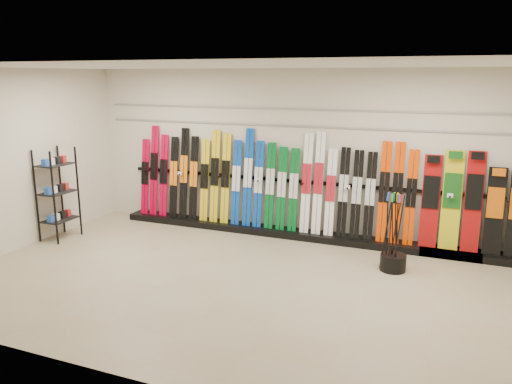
% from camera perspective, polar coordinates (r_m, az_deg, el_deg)
% --- Properties ---
extents(floor, '(8.00, 8.00, 0.00)m').
position_cam_1_polar(floor, '(7.23, -2.38, -10.27)').
color(floor, tan).
rests_on(floor, ground).
extents(back_wall, '(8.00, 0.00, 8.00)m').
position_cam_1_polar(back_wall, '(9.07, 4.03, 4.42)').
color(back_wall, beige).
rests_on(back_wall, floor).
extents(left_wall, '(0.00, 5.00, 5.00)m').
position_cam_1_polar(left_wall, '(9.16, -26.00, 3.20)').
color(left_wall, beige).
rests_on(left_wall, floor).
extents(ceiling, '(8.00, 8.00, 0.00)m').
position_cam_1_polar(ceiling, '(6.63, -2.64, 14.23)').
color(ceiling, silver).
rests_on(ceiling, back_wall).
extents(ski_rack_base, '(8.00, 0.40, 0.12)m').
position_cam_1_polar(ski_rack_base, '(9.14, 4.80, -4.82)').
color(ski_rack_base, black).
rests_on(ski_rack_base, floor).
extents(skis, '(5.36, 0.25, 1.81)m').
position_cam_1_polar(skis, '(9.18, 0.89, 0.98)').
color(skis, '#BF0028').
rests_on(skis, ski_rack_base).
extents(snowboards, '(1.56, 0.25, 1.60)m').
position_cam_1_polar(snowboards, '(8.64, 23.34, -1.36)').
color(snowboards, '#990C0C').
rests_on(snowboards, ski_rack_base).
extents(accessory_rack, '(0.40, 0.60, 1.64)m').
position_cam_1_polar(accessory_rack, '(9.55, -21.73, -0.21)').
color(accessory_rack, black).
rests_on(accessory_rack, floor).
extents(pole_bin, '(0.39, 0.39, 0.25)m').
position_cam_1_polar(pole_bin, '(7.87, 15.38, -7.77)').
color(pole_bin, black).
rests_on(pole_bin, floor).
extents(ski_poles, '(0.32, 0.21, 1.18)m').
position_cam_1_polar(ski_poles, '(7.69, 15.35, -4.44)').
color(ski_poles, black).
rests_on(ski_poles, pole_bin).
extents(slatwall_rail_0, '(7.60, 0.02, 0.03)m').
position_cam_1_polar(slatwall_rail_0, '(8.99, 4.04, 7.56)').
color(slatwall_rail_0, gray).
rests_on(slatwall_rail_0, back_wall).
extents(slatwall_rail_1, '(7.60, 0.02, 0.03)m').
position_cam_1_polar(slatwall_rail_1, '(8.97, 4.07, 9.46)').
color(slatwall_rail_1, gray).
rests_on(slatwall_rail_1, back_wall).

